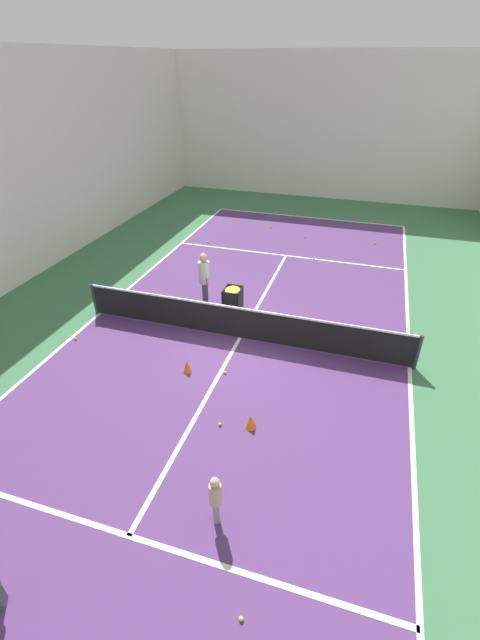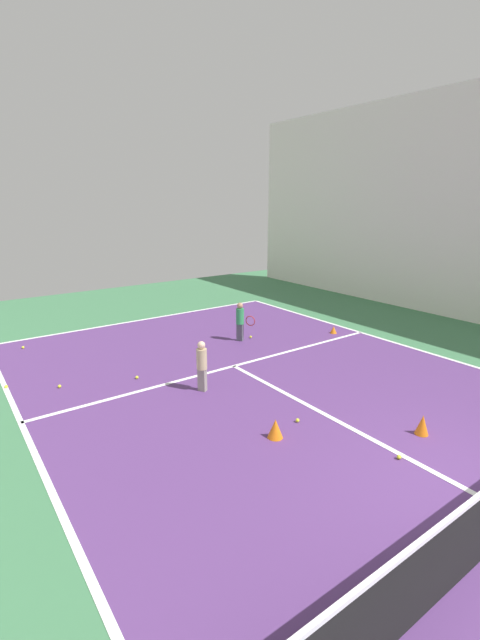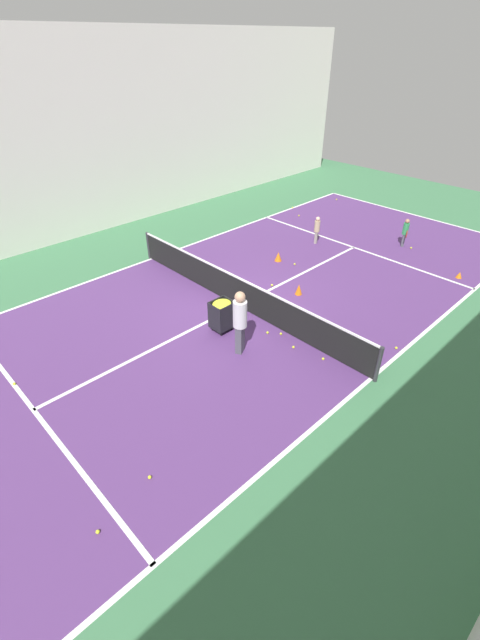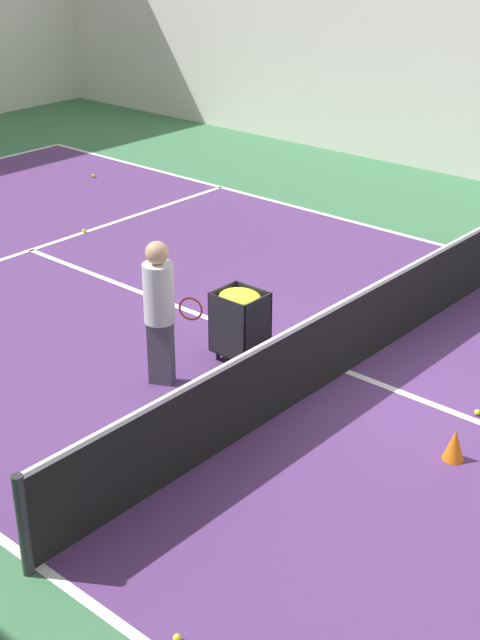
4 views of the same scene
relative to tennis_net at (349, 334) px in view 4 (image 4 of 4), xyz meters
The scene contains 17 objects.
ground_plane 0.51m from the tennis_net, ahead, with size 33.85×33.85×0.00m, color #3D754C.
court_playing_area 0.51m from the tennis_net, ahead, with size 9.09×22.38×0.00m.
line_sideline_left 4.57m from the tennis_net, behind, with size 0.10×22.38×0.00m, color white.
line_service_far 6.18m from the tennis_net, 90.00° to the left, with size 9.09×0.10×0.00m, color white.
line_centre_service 0.51m from the tennis_net, ahead, with size 0.10×12.31×0.00m, color white.
tennis_net is the anchor object (origin of this frame).
coach_at_net 2.25m from the tennis_net, 137.49° to the left, with size 0.51×0.66×1.75m.
ball_cart 1.32m from the tennis_net, 117.06° to the left, with size 0.51×0.58×0.91m.
training_cone_2 2.05m from the tennis_net, 113.43° to the right, with size 0.22×0.22×0.34m, color orange.
tennis_ball_2 1.71m from the tennis_net, 165.43° to the left, with size 0.07×0.07×0.07m, color yellow.
tennis_ball_6 6.26m from the tennis_net, 79.83° to the left, with size 0.07×0.07×0.07m, color yellow.
tennis_ball_10 4.64m from the tennis_net, 161.31° to the right, with size 0.07×0.07×0.07m, color yellow.
tennis_ball_11 1.71m from the tennis_net, 85.72° to the right, with size 0.07×0.07×0.07m, color yellow.
tennis_ball_12 9.20m from the tennis_net, 68.56° to the left, with size 0.07×0.07×0.07m, color yellow.
tennis_ball_13 3.37m from the tennis_net, behind, with size 0.07×0.07×0.07m, color yellow.
tennis_ball_14 2.57m from the tennis_net, behind, with size 0.07×0.07×0.07m, color yellow.
tennis_ball_17 1.95m from the tennis_net, behind, with size 0.07×0.07×0.07m, color yellow.
Camera 4 is at (-7.88, -5.17, 5.13)m, focal length 50.00 mm.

